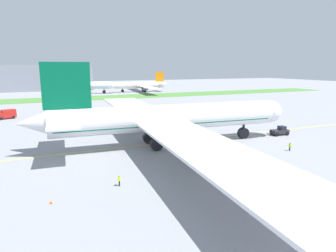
% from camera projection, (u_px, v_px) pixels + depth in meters
% --- Properties ---
extents(ground_plane, '(600.00, 600.00, 0.00)m').
position_uv_depth(ground_plane, '(171.00, 143.00, 65.86)').
color(ground_plane, gray).
rests_on(ground_plane, ground).
extents(apron_taxi_line, '(280.00, 0.36, 0.01)m').
position_uv_depth(apron_taxi_line, '(170.00, 142.00, 66.64)').
color(apron_taxi_line, yellow).
rests_on(apron_taxi_line, ground).
extents(grass_median_strip, '(320.00, 24.00, 0.10)m').
position_uv_depth(grass_median_strip, '(92.00, 98.00, 160.89)').
color(grass_median_strip, '#4C8438').
rests_on(grass_median_strip, ground).
extents(airliner_foreground, '(58.41, 93.87, 17.63)m').
position_uv_depth(airliner_foreground, '(166.00, 118.00, 62.81)').
color(airliner_foreground, white).
rests_on(airliner_foreground, ground).
extents(pushback_tug, '(6.25, 2.69, 2.24)m').
position_uv_depth(pushback_tug, '(280.00, 131.00, 73.68)').
color(pushback_tug, '#26262B').
rests_on(pushback_tug, ground).
extents(ground_crew_wingwalker_port, '(0.46, 0.46, 1.58)m').
position_uv_depth(ground_crew_wingwalker_port, '(119.00, 180.00, 42.07)').
color(ground_crew_wingwalker_port, black).
rests_on(ground_crew_wingwalker_port, ground).
extents(ground_crew_marshaller_front, '(0.40, 0.51, 1.60)m').
position_uv_depth(ground_crew_marshaller_front, '(158.00, 135.00, 69.91)').
color(ground_crew_marshaller_front, black).
rests_on(ground_crew_marshaller_front, ground).
extents(ground_crew_wingwalker_starboard, '(0.29, 0.59, 1.70)m').
position_uv_depth(ground_crew_wingwalker_starboard, '(290.00, 146.00, 59.74)').
color(ground_crew_wingwalker_starboard, black).
rests_on(ground_crew_wingwalker_starboard, ground).
extents(traffic_cone_near_nose, '(0.36, 0.36, 0.58)m').
position_uv_depth(traffic_cone_near_nose, '(51.00, 201.00, 36.80)').
color(traffic_cone_near_nose, '#F2590C').
rests_on(traffic_cone_near_nose, ground).
extents(service_truck_baggage_loader, '(6.09, 4.52, 2.85)m').
position_uv_depth(service_truck_baggage_loader, '(236.00, 108.00, 111.29)').
color(service_truck_baggage_loader, yellow).
rests_on(service_truck_baggage_loader, ground).
extents(service_truck_catering_van, '(5.99, 4.21, 3.01)m').
position_uv_depth(service_truck_catering_van, '(7.00, 114.00, 96.48)').
color(service_truck_catering_van, '#B21E19').
rests_on(service_truck_catering_van, ground).
extents(parked_airliner_far_centre, '(38.39, 60.48, 14.76)m').
position_uv_depth(parked_airliner_far_centre, '(84.00, 86.00, 186.07)').
color(parked_airliner_far_centre, white).
rests_on(parked_airliner_far_centre, ground).
extents(parked_airliner_far_right, '(39.51, 62.61, 13.34)m').
position_uv_depth(parked_airliner_far_right, '(141.00, 85.00, 199.71)').
color(parked_airliner_far_right, white).
rests_on(parked_airliner_far_right, ground).
extents(terminal_building, '(101.29, 20.00, 18.00)m').
position_uv_depth(terminal_building, '(16.00, 78.00, 204.39)').
color(terminal_building, gray).
rests_on(terminal_building, ground).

